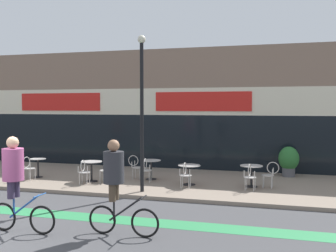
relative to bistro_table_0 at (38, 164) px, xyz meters
The scene contains 20 objects.
sidewalk_slab 2.57m from the bistro_table_0, 19.99° to the left, with size 40.00×5.50×0.12m, color gray.
storefront_facade 6.39m from the bistro_table_0, 67.13° to the left, with size 40.00×4.06×5.48m.
bike_lane_stripe 4.79m from the bistro_table_0, 60.32° to the right, with size 36.00×0.70×0.01m, color #2D844C.
bistro_table_0 is the anchor object (origin of this frame).
bistro_table_1 2.42m from the bistro_table_0, ahead, with size 0.79×0.79×0.75m.
bistro_table_2 4.48m from the bistro_table_0, 10.06° to the left, with size 0.74×0.74×0.74m.
bistro_table_3 6.05m from the bistro_table_0, ahead, with size 0.79×0.79×0.71m.
bistro_table_4 8.20m from the bistro_table_0, ahead, with size 0.77×0.77×0.75m.
cafe_chair_0_near 0.63m from the bistro_table_0, 90.59° to the right, with size 0.43×0.59×0.90m.
cafe_chair_1_near 2.56m from the bistro_table_0, 18.91° to the right, with size 0.45×0.60×0.90m.
cafe_chair_1_side 3.05m from the bistro_table_0, ahead, with size 0.58×0.41×0.90m.
cafe_chair_2_near 4.42m from the bistro_table_0, ahead, with size 0.43×0.59×0.90m.
cafe_chair_2_side 3.87m from the bistro_table_0, 11.65° to the left, with size 0.58×0.41×0.90m.
cafe_chair_3_near 6.06m from the bistro_table_0, ahead, with size 0.41×0.58×0.90m.
cafe_chair_4_near 8.18m from the bistro_table_0, ahead, with size 0.44×0.59×0.90m.
cafe_chair_4_side 8.82m from the bistro_table_0, ahead, with size 0.59×0.42×0.90m.
planter_pot 9.91m from the bistro_table_0, 16.96° to the left, with size 0.80×0.80×1.19m.
lamp_post 5.52m from the bistro_table_0, 15.29° to the right, with size 0.26×0.26×5.08m.
cyclist_1 7.67m from the bistro_table_0, 43.32° to the right, with size 1.68×0.48×2.17m.
cyclist_2 6.56m from the bistro_table_0, 60.27° to the right, with size 1.70×0.48×2.22m.
Camera 1 is at (6.73, -6.94, 2.92)m, focal length 42.00 mm.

